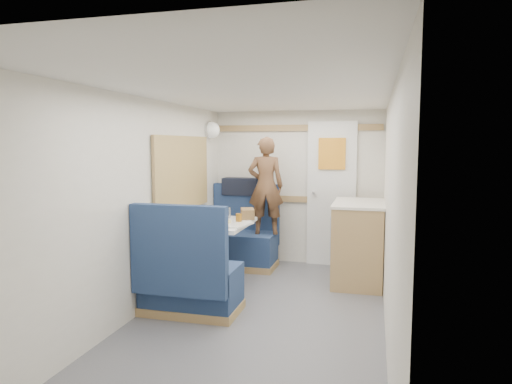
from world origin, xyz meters
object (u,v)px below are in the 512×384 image
(bench_near, at_px, (189,283))
(bread_loaf, at_px, (247,214))
(dome_light, at_px, (212,130))
(pepper_grinder, at_px, (221,215))
(tumbler_right, at_px, (219,215))
(beer_glass, at_px, (239,218))
(duffel_bag, at_px, (241,186))
(cheese_block, at_px, (226,221))
(tray, at_px, (235,224))
(tumbler_mid, at_px, (228,212))
(orange_fruit, at_px, (222,222))
(wine_glass, at_px, (223,210))
(tumbler_left, at_px, (191,220))
(galley_counter, at_px, (358,242))
(dinette_table, at_px, (220,236))
(bench_far, at_px, (242,243))
(person, at_px, (266,186))

(bench_near, bearing_deg, bread_loaf, 79.36)
(dome_light, distance_m, pepper_grinder, 1.24)
(tumbler_right, height_order, beer_glass, tumbler_right)
(duffel_bag, height_order, cheese_block, duffel_bag)
(tray, height_order, bread_loaf, bread_loaf)
(tray, height_order, tumbler_mid, tumbler_mid)
(orange_fruit, height_order, bread_loaf, bread_loaf)
(orange_fruit, distance_m, wine_glass, 0.32)
(dome_light, relative_size, tumbler_left, 1.81)
(bread_loaf, bearing_deg, galley_counter, 9.89)
(beer_glass, xyz_separation_m, pepper_grinder, (-0.26, 0.18, -0.00))
(duffel_bag, bearing_deg, cheese_block, -81.23)
(dinette_table, relative_size, galley_counter, 1.00)
(bench_far, distance_m, tumbler_mid, 0.72)
(tumbler_right, bearing_deg, cheese_block, -54.78)
(tumbler_left, bearing_deg, tumbler_right, 63.09)
(dinette_table, xyz_separation_m, person, (0.32, 0.82, 0.49))
(bench_near, height_order, orange_fruit, bench_near)
(dinette_table, distance_m, beer_glass, 0.31)
(bench_far, bearing_deg, person, -7.54)
(orange_fruit, relative_size, wine_glass, 0.40)
(tumbler_mid, relative_size, bread_loaf, 0.45)
(orange_fruit, xyz_separation_m, beer_glass, (0.11, 0.23, 0.00))
(beer_glass, bearing_deg, tumbler_left, -150.75)
(bench_near, distance_m, tumbler_left, 0.80)
(cheese_block, xyz_separation_m, pepper_grinder, (-0.15, 0.29, 0.02))
(galley_counter, bearing_deg, dinette_table, -159.46)
(duffel_bag, distance_m, pepper_grinder, 0.98)
(orange_fruit, height_order, tumbler_left, tumbler_left)
(dome_light, distance_m, tumbler_left, 1.49)
(tumbler_mid, xyz_separation_m, tumbler_right, (-0.02, -0.23, 0.00))
(dinette_table, height_order, bread_loaf, bread_loaf)
(duffel_bag, bearing_deg, pepper_grinder, -87.57)
(dome_light, xyz_separation_m, cheese_block, (0.51, -0.97, -1.00))
(dome_light, relative_size, galley_counter, 0.22)
(duffel_bag, bearing_deg, dome_light, -138.74)
(tumbler_mid, height_order, pepper_grinder, tumbler_mid)
(bench_near, relative_size, tumbler_mid, 8.75)
(dinette_table, relative_size, bench_near, 0.88)
(tray, relative_size, tumbler_left, 3.34)
(dome_light, xyz_separation_m, person, (0.71, -0.03, -0.70))
(duffel_bag, bearing_deg, galley_counter, -20.67)
(dome_light, xyz_separation_m, tumbler_mid, (0.37, -0.52, -0.97))
(cheese_block, relative_size, wine_glass, 0.56)
(wine_glass, height_order, tumbler_mid, wine_glass)
(bread_loaf, bearing_deg, tray, -90.88)
(galley_counter, xyz_separation_m, orange_fruit, (-1.35, -0.79, 0.31))
(duffel_bag, bearing_deg, orange_fruit, -82.13)
(tumbler_left, relative_size, tumbler_right, 0.91)
(dinette_table, relative_size, wine_glass, 5.48)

